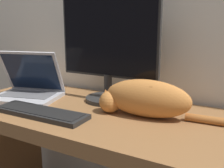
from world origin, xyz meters
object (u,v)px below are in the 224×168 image
(laptop, at_px, (28,89))
(monitor, at_px, (108,46))
(cat, at_px, (145,98))
(external_keyboard, at_px, (40,113))

(laptop, bearing_deg, monitor, 7.24)
(laptop, relative_size, cat, 0.70)
(cat, bearing_deg, external_keyboard, -156.71)
(laptop, xyz_separation_m, cat, (0.64, 0.04, 0.03))
(monitor, xyz_separation_m, external_keyboard, (-0.14, -0.33, -0.27))
(cat, bearing_deg, monitor, 149.17)
(external_keyboard, relative_size, cat, 0.81)
(monitor, distance_m, laptop, 0.48)
(monitor, bearing_deg, laptop, -157.33)
(laptop, bearing_deg, external_keyboard, -49.53)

